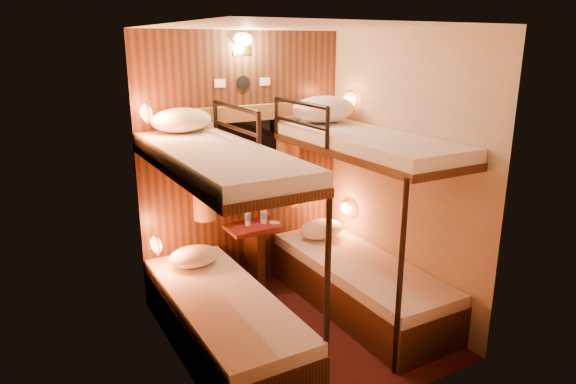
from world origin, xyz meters
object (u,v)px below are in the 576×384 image
table (254,249)px  bottle_right (264,214)px  bottle_left (248,216)px  bunk_left (222,282)px  bunk_right (360,249)px

table → bottle_right: size_ratio=3.08×
bottle_left → bunk_left: bearing=-126.8°
bottle_left → table: bearing=-23.0°
bunk_left → bunk_right: same height
bunk_right → table: 1.02m
table → bottle_right: bottle_right is taller
bottle_left → bottle_right: bottle_left is taller
bunk_left → bottle_right: size_ratio=8.92×
bottle_left → bottle_right: (0.15, -0.03, -0.00)m
bunk_left → bottle_right: 1.09m
table → bottle_left: 0.33m
bunk_right → bottle_left: size_ratio=8.55×
bunk_left → bottle_left: bunk_left is taller
table → bunk_left: bearing=-129.7°
bunk_left → bottle_left: 1.02m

